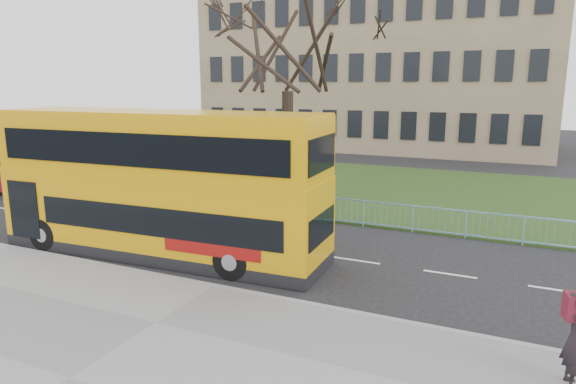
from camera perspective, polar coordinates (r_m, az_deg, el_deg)
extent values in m
plane|color=black|center=(16.36, -5.26, -8.78)|extent=(120.00, 120.00, 0.00)
cube|color=slate|center=(11.59, -23.11, -18.72)|extent=(80.00, 10.50, 0.12)
cube|color=gray|center=(15.11, -8.24, -10.38)|extent=(80.00, 0.20, 0.14)
cube|color=#213A15|center=(29.14, 8.89, 0.49)|extent=(80.00, 15.40, 0.08)
cube|color=#856F54|center=(49.87, 10.24, 13.23)|extent=(30.00, 15.00, 14.00)
cube|color=#DE9C09|center=(18.05, -13.90, -2.20)|extent=(11.64, 3.29, 2.14)
cube|color=#DE9C09|center=(17.79, -14.11, 1.71)|extent=(11.64, 3.29, 0.37)
cube|color=#DE9C09|center=(17.63, -14.30, 5.38)|extent=(11.58, 3.23, 1.92)
cube|color=black|center=(16.58, -14.85, -3.23)|extent=(8.88, 0.46, 0.93)
cube|color=black|center=(16.57, -17.05, 4.48)|extent=(10.59, 0.54, 1.04)
cylinder|color=black|center=(20.09, -25.47, -4.26)|extent=(1.15, 0.36, 1.14)
cylinder|color=black|center=(15.58, -6.31, -7.66)|extent=(1.15, 0.36, 1.14)
imported|color=black|center=(11.40, 29.36, -14.11)|extent=(0.61, 0.78, 1.91)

